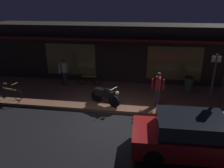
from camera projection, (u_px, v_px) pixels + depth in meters
The scene contains 11 objects.
ground_plane at pixel (107, 124), 9.49m from camera, with size 60.00×60.00×0.00m, color black.
sidewalk_slab at pixel (116, 95), 12.24m from camera, with size 18.00×4.00×0.15m, color brown.
storefront_building at pixel (123, 52), 14.78m from camera, with size 18.00×3.30×3.60m.
motorcycle at pixel (106, 95), 10.81m from camera, with size 1.56×0.94×0.97m.
bicycle_parked at pixel (10, 93), 11.47m from camera, with size 1.62×0.53×0.91m.
bicycle_extra at pixel (89, 79), 13.43m from camera, with size 1.66×0.42×0.91m.
person_photographer at pixel (64, 72), 13.18m from camera, with size 0.50×0.49×1.67m.
person_bystander at pixel (158, 88), 10.64m from camera, with size 0.62×0.40×1.67m.
sign_post at pixel (214, 74), 11.08m from camera, with size 0.44×0.09×2.40m.
trash_bin at pixel (189, 85), 12.24m from camera, with size 0.48×0.48×0.93m.
parked_car_near at pixel (193, 136), 7.39m from camera, with size 4.14×1.86×1.42m.
Camera 1 is at (1.46, -8.17, 4.90)m, focal length 35.50 mm.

